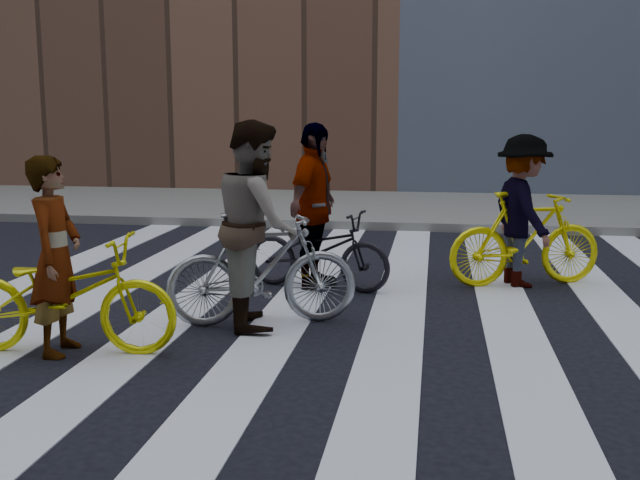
% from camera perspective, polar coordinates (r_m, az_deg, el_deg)
% --- Properties ---
extents(ground, '(100.00, 100.00, 0.00)m').
position_cam_1_polar(ground, '(7.97, 2.08, -4.93)').
color(ground, black).
rests_on(ground, ground).
extents(sidewalk_far, '(100.00, 5.00, 0.15)m').
position_cam_1_polar(sidewalk_far, '(15.30, 5.38, 2.44)').
color(sidewalk_far, slate).
rests_on(sidewalk_far, ground).
extents(zebra_crosswalk, '(8.25, 10.00, 0.01)m').
position_cam_1_polar(zebra_crosswalk, '(7.96, 2.08, -4.89)').
color(zebra_crosswalk, white).
rests_on(zebra_crosswalk, ground).
extents(bike_yellow_left, '(1.98, 0.85, 1.01)m').
position_cam_1_polar(bike_yellow_left, '(6.64, -18.96, -3.98)').
color(bike_yellow_left, '#EFEA0D').
rests_on(bike_yellow_left, ground).
extents(bike_silver_mid, '(1.88, 1.05, 1.09)m').
position_cam_1_polar(bike_silver_mid, '(7.13, -4.41, -2.21)').
color(bike_silver_mid, '#93979C').
rests_on(bike_silver_mid, ground).
extents(bike_yellow_right, '(1.92, 1.09, 1.11)m').
position_cam_1_polar(bike_yellow_right, '(9.03, 15.39, 0.08)').
color(bike_yellow_right, '#FBEC0D').
rests_on(bike_yellow_right, ground).
extents(bike_dark_rear, '(1.82, 0.97, 0.91)m').
position_cam_1_polar(bike_dark_rear, '(8.58, -0.16, -0.74)').
color(bike_dark_rear, black).
rests_on(bike_dark_rear, ground).
extents(rider_left, '(0.46, 0.64, 1.67)m').
position_cam_1_polar(rider_left, '(6.60, -19.50, -1.16)').
color(rider_left, slate).
rests_on(rider_left, ground).
extents(rider_mid, '(0.99, 1.13, 1.95)m').
position_cam_1_polar(rider_mid, '(7.06, -4.86, 1.21)').
color(rider_mid, slate).
rests_on(rider_mid, ground).
extents(rider_right, '(0.98, 1.29, 1.77)m').
position_cam_1_polar(rider_right, '(8.97, 15.17, 2.14)').
color(rider_right, slate).
rests_on(rider_right, ground).
extents(rider_rear, '(0.70, 1.19, 1.90)m').
position_cam_1_polar(rider_rear, '(8.51, -0.50, 2.55)').
color(rider_rear, slate).
rests_on(rider_rear, ground).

